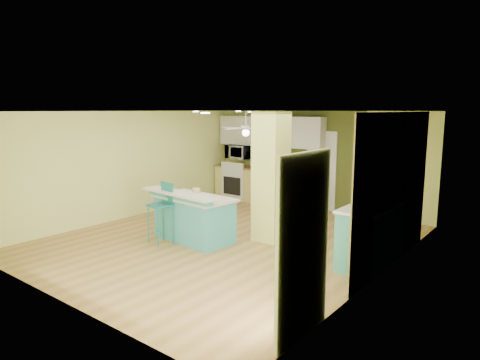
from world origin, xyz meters
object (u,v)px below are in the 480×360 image
at_px(bar_stool, 163,203).
at_px(fruit_bowl, 286,170).
at_px(peninsula, 193,217).
at_px(canister, 196,193).
at_px(side_counter, 371,234).

bearing_deg(bar_stool, fruit_bowl, 96.02).
bearing_deg(peninsula, canister, -3.13).
relative_size(side_counter, canister, 8.59).
bearing_deg(canister, peninsula, 171.69).
xyz_separation_m(bar_stool, fruit_bowl, (0.20, 4.05, 0.19)).
distance_m(side_counter, canister, 3.27).
xyz_separation_m(bar_stool, side_counter, (3.55, 1.35, -0.28)).
distance_m(peninsula, fruit_bowl, 3.62).
distance_m(bar_stool, fruit_bowl, 4.06).
bearing_deg(peninsula, bar_stool, -120.47).
bearing_deg(canister, side_counter, 16.04).
bearing_deg(side_counter, peninsula, -164.70).
distance_m(peninsula, side_counter, 3.33).
xyz_separation_m(peninsula, canister, (0.10, -0.02, 0.50)).
height_order(fruit_bowl, canister, canister).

